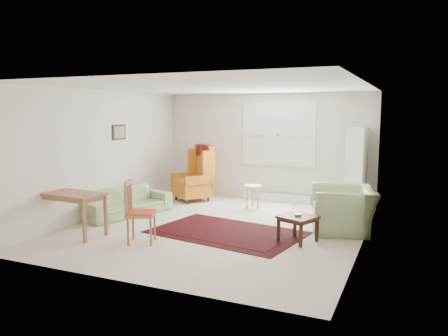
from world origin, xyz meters
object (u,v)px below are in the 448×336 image
at_px(sofa, 126,196).
at_px(desk, 72,214).
at_px(stool, 253,196).
at_px(coffee_table, 298,229).
at_px(desk_chair, 141,212).
at_px(cabinet, 356,170).
at_px(armchair, 343,205).
at_px(wingback_chair, 192,173).

distance_m(sofa, desk, 1.55).
distance_m(sofa, stool, 2.68).
height_order(coffee_table, desk_chair, desk_chair).
distance_m(sofa, cabinet, 4.77).
bearing_deg(armchair, desk_chair, -69.41).
height_order(stool, cabinet, cabinet).
distance_m(coffee_table, desk_chair, 2.51).
bearing_deg(stool, desk, -123.21).
bearing_deg(wingback_chair, cabinet, 40.37).
bearing_deg(cabinet, stool, -162.26).
distance_m(wingback_chair, cabinet, 3.67).
bearing_deg(desk_chair, stool, -36.49).
relative_size(wingback_chair, stool, 2.58).
bearing_deg(armchair, sofa, -97.29).
height_order(cabinet, desk, cabinet).
bearing_deg(armchair, coffee_table, -45.60).
bearing_deg(coffee_table, desk, -162.14).
height_order(stool, desk_chair, desk_chair).
height_order(wingback_chair, cabinet, cabinet).
xyz_separation_m(wingback_chair, cabinet, (3.64, 0.40, 0.22)).
xyz_separation_m(sofa, desk, (0.04, -1.55, -0.01)).
distance_m(sofa, coffee_table, 3.66).
relative_size(wingback_chair, cabinet, 0.75).
bearing_deg(sofa, coffee_table, -79.65).
bearing_deg(wingback_chair, desk_chair, -41.92).
distance_m(cabinet, desk, 5.62).
height_order(armchair, desk_chair, desk_chair).
xyz_separation_m(coffee_table, desk, (-3.59, -1.16, 0.15)).
height_order(coffee_table, desk, desk).
height_order(sofa, stool, sofa).
relative_size(armchair, cabinet, 0.67).
bearing_deg(sofa, desk, -161.89).
relative_size(sofa, armchair, 1.59).
bearing_deg(desk_chair, desk, 71.47).
bearing_deg(armchair, cabinet, 165.14).
xyz_separation_m(coffee_table, cabinet, (0.57, 2.59, 0.66)).
xyz_separation_m(stool, desk, (-2.09, -3.19, 0.11)).
distance_m(coffee_table, cabinet, 2.74).
height_order(wingback_chair, desk_chair, wingback_chair).
distance_m(wingback_chair, coffee_table, 3.80).
height_order(sofa, wingback_chair, wingback_chair).
relative_size(stool, desk_chair, 0.51).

